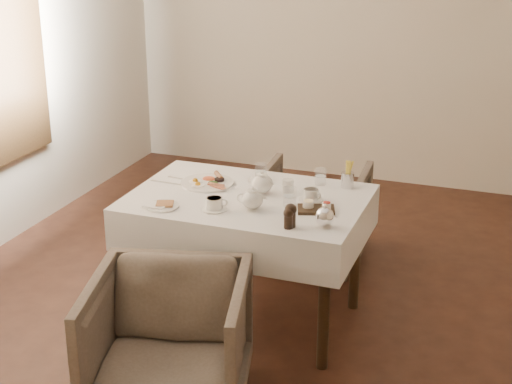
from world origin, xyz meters
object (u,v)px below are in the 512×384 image
Objects in this scene: armchair_near at (169,344)px; teapot_centre at (262,182)px; armchair_far at (313,214)px; breakfast_plate at (208,182)px; table at (248,216)px.

armchair_near is 4.54× the size of teapot_centre.
armchair_far is (0.17, 1.82, -0.02)m from armchair_near.
breakfast_plate is (-0.23, 1.01, 0.43)m from armchair_near.
breakfast_plate is at bearing 59.34° from armchair_far.
breakfast_plate is (-0.28, 0.11, 0.13)m from table.
teapot_centre is (-0.06, -0.84, 0.50)m from armchair_far.
breakfast_plate is at bearing 158.16° from table.
breakfast_plate is at bearing -175.79° from teapot_centre.
armchair_near is at bearing -86.31° from teapot_centre.
table is at bearing 71.74° from armchair_near.
armchair_near reaches higher than armchair_far.
armchair_far is 1.00m from breakfast_plate.
teapot_centre is at bearing 68.78° from armchair_near.
table is 1.83× the size of armchair_far.
armchair_near is at bearing -93.38° from table.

